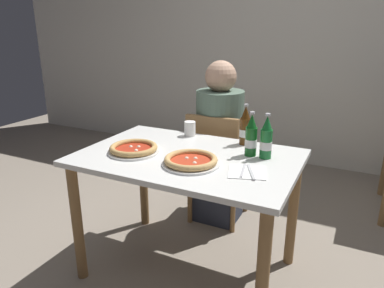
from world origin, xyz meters
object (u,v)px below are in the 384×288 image
(pizza_margherita_near, at_px, (191,161))
(beer_bottle_left, at_px, (266,140))
(paper_cup, at_px, (190,129))
(diner_seated, at_px, (219,147))
(beer_bottle_center, at_px, (245,128))
(chair_behind_table, at_px, (216,162))
(pizza_marinara_far, at_px, (134,149))
(beer_bottle_right, at_px, (251,137))
(napkin_with_cutlery, at_px, (247,172))
(dining_table_main, at_px, (188,174))

(pizza_margherita_near, bearing_deg, beer_bottle_left, 40.26)
(pizza_margherita_near, relative_size, beer_bottle_left, 1.21)
(pizza_margherita_near, bearing_deg, paper_cup, 116.96)
(diner_seated, bearing_deg, beer_bottle_center, -48.58)
(chair_behind_table, height_order, pizza_marinara_far, chair_behind_table)
(pizza_margherita_near, relative_size, beer_bottle_right, 1.21)
(pizza_margherita_near, bearing_deg, napkin_with_cutlery, 6.17)
(paper_cup, bearing_deg, napkin_with_cutlery, -39.10)
(napkin_with_cutlery, height_order, paper_cup, paper_cup)
(dining_table_main, bearing_deg, beer_bottle_center, 55.84)
(pizza_margherita_near, xyz_separation_m, napkin_with_cutlery, (0.29, 0.03, -0.02))
(napkin_with_cutlery, bearing_deg, beer_bottle_right, 103.78)
(beer_bottle_center, relative_size, paper_cup, 2.60)
(pizza_marinara_far, distance_m, beer_bottle_center, 0.67)
(dining_table_main, xyz_separation_m, chair_behind_table, (-0.07, 0.61, -0.15))
(chair_behind_table, xyz_separation_m, pizza_margherita_near, (0.15, -0.73, 0.29))
(chair_behind_table, xyz_separation_m, beer_bottle_right, (0.39, -0.46, 0.37))
(pizza_margherita_near, relative_size, pizza_marinara_far, 1.03)
(beer_bottle_left, relative_size, beer_bottle_center, 1.00)
(beer_bottle_left, bearing_deg, beer_bottle_center, 134.68)
(pizza_margherita_near, xyz_separation_m, pizza_marinara_far, (-0.37, 0.03, 0.00))
(dining_table_main, bearing_deg, paper_cup, 114.80)
(pizza_margherita_near, bearing_deg, beer_bottle_center, 72.38)
(beer_bottle_left, distance_m, beer_bottle_center, 0.25)
(napkin_with_cutlery, bearing_deg, chair_behind_table, 122.37)
(pizza_margherita_near, bearing_deg, beer_bottle_right, 49.31)
(dining_table_main, xyz_separation_m, beer_bottle_right, (0.31, 0.15, 0.22))
(chair_behind_table, height_order, paper_cup, chair_behind_table)
(beer_bottle_right, bearing_deg, dining_table_main, -154.49)
(pizza_marinara_far, distance_m, beer_bottle_right, 0.66)
(dining_table_main, relative_size, pizza_marinara_far, 4.14)
(chair_behind_table, distance_m, beer_bottle_center, 0.55)
(beer_bottle_right, height_order, napkin_with_cutlery, beer_bottle_right)
(diner_seated, bearing_deg, pizza_marinara_far, -106.15)
(napkin_with_cutlery, relative_size, paper_cup, 2.38)
(chair_behind_table, bearing_deg, pizza_marinara_far, 70.36)
(diner_seated, bearing_deg, chair_behind_table, -86.93)
(dining_table_main, distance_m, beer_bottle_right, 0.41)
(chair_behind_table, distance_m, beer_bottle_right, 0.71)
(diner_seated, distance_m, pizza_marinara_far, 0.81)
(dining_table_main, height_order, pizza_marinara_far, pizza_marinara_far)
(dining_table_main, relative_size, beer_bottle_left, 4.86)
(dining_table_main, bearing_deg, beer_bottle_right, 25.51)
(pizza_margherita_near, height_order, napkin_with_cutlery, pizza_margherita_near)
(paper_cup, bearing_deg, beer_bottle_left, -18.96)
(diner_seated, relative_size, pizza_marinara_far, 4.17)
(dining_table_main, distance_m, beer_bottle_center, 0.45)
(dining_table_main, distance_m, pizza_marinara_far, 0.34)
(dining_table_main, relative_size, napkin_with_cutlery, 5.31)
(beer_bottle_left, xyz_separation_m, paper_cup, (-0.55, 0.19, -0.06))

